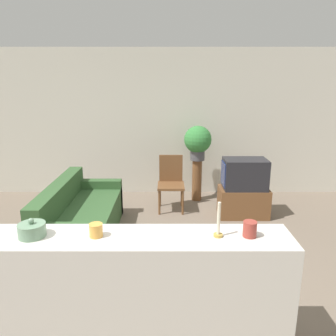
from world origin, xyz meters
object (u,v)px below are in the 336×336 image
at_px(potted_plant, 196,141).
at_px(decorative_bowl, 30,230).
at_px(couch, 79,219).
at_px(wooden_chair, 169,180).
at_px(television, 243,174).

bearing_deg(potted_plant, decorative_bowl, -113.99).
bearing_deg(couch, decorative_bowl, -84.30).
relative_size(wooden_chair, decorative_bowl, 4.52).
height_order(wooden_chair, decorative_bowl, decorative_bowl).
xyz_separation_m(couch, potted_plant, (1.73, 1.51, 0.81)).
distance_m(couch, television, 2.57).
relative_size(wooden_chair, potted_plant, 1.49).
relative_size(potted_plant, decorative_bowl, 3.03).
xyz_separation_m(television, decorative_bowl, (-2.22, -2.72, 0.35)).
xyz_separation_m(couch, decorative_bowl, (0.19, -1.94, 0.76)).
distance_m(wooden_chair, decorative_bowl, 3.26).
height_order(television, wooden_chair, television).
bearing_deg(television, decorative_bowl, -129.17).
bearing_deg(potted_plant, couch, -138.84).
bearing_deg(television, wooden_chair, 165.03).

